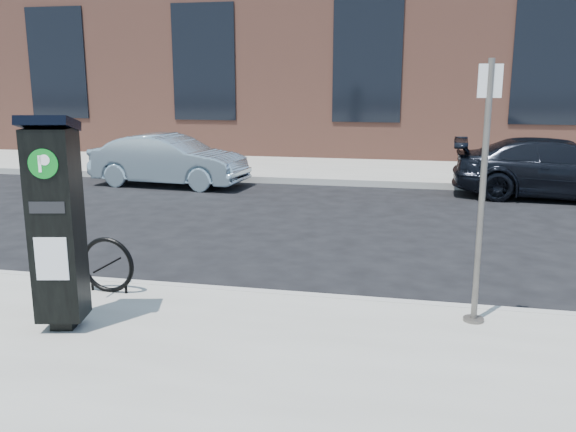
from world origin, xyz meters
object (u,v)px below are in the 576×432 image
(sign_pole, at_px, (482,196))
(bike_rack, at_px, (108,265))
(car_silver, at_px, (169,160))
(car_dark, at_px, (559,169))
(parking_kiosk, at_px, (56,222))

(sign_pole, bearing_deg, bike_rack, 165.15)
(bike_rack, xyz_separation_m, car_silver, (-2.47, 7.56, 0.15))
(bike_rack, bearing_deg, sign_pole, 1.64)
(bike_rack, relative_size, car_silver, 0.17)
(car_dark, bearing_deg, parking_kiosk, 148.72)
(bike_rack, distance_m, car_dark, 9.98)
(parking_kiosk, relative_size, bike_rack, 3.17)
(bike_rack, bearing_deg, car_dark, 53.42)
(parking_kiosk, relative_size, car_dark, 0.46)
(bike_rack, relative_size, car_dark, 0.15)
(parking_kiosk, bearing_deg, bike_rack, 81.88)
(sign_pole, bearing_deg, car_silver, 115.53)
(parking_kiosk, bearing_deg, sign_pole, 1.91)
(bike_rack, height_order, car_dark, car_dark)
(parking_kiosk, distance_m, sign_pole, 3.96)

